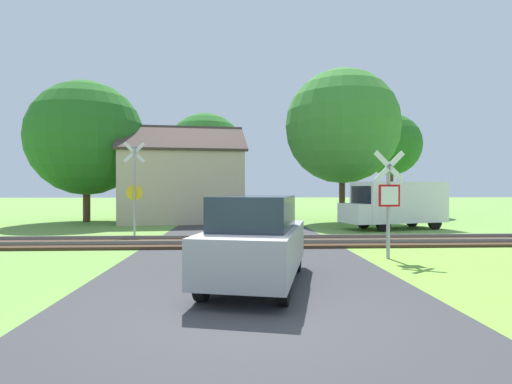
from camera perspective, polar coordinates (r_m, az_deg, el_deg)
name	(u,v)px	position (r m, az deg, el deg)	size (l,w,h in m)	color
ground_plane	(251,310)	(6.58, -0.78, -16.54)	(160.00, 160.00, 0.00)	#6B9942
road_asphalt	(247,281)	(8.51, -1.25, -12.57)	(6.55, 80.00, 0.01)	#38383A
rail_track	(243,242)	(14.05, -1.86, -7.16)	(60.00, 2.60, 0.22)	#422D1E
stop_sign_near	(389,198)	(11.48, 18.43, -0.83)	(0.88, 0.16, 2.96)	#9E9EA5
crossing_sign_far	(134,184)	(17.15, -16.97, 1.06)	(0.86, 0.24, 3.86)	#9E9EA5
house	(183,185)	(23.90, -10.36, 1.05)	(7.57, 6.42, 5.63)	#C6B293
tree_left	(86,138)	(25.23, -23.07, 7.05)	(6.56, 6.56, 8.11)	#513823
tree_right	(342,127)	(23.32, 12.21, 9.12)	(6.42, 6.42, 8.65)	#513823
tree_far	(390,145)	(30.95, 18.63, 6.37)	(4.47, 4.47, 7.37)	#513823
tree_center	(206,153)	(26.99, -7.22, 5.52)	(5.29, 5.29, 6.95)	#513823
mail_truck	(396,203)	(20.11, 19.33, -1.50)	(5.22, 3.12, 2.24)	white
parked_car	(256,240)	(8.05, 0.02, -6.89)	(2.51, 4.27, 1.78)	#99999E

